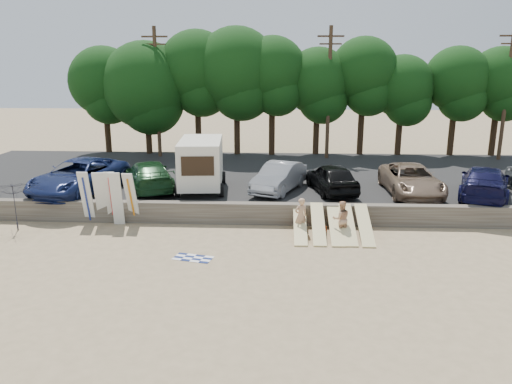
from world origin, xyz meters
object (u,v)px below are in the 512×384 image
(car_0, at_px, (79,177))
(beachgoer_a, at_px, (301,216))
(car_2, at_px, (279,177))
(cooler, at_px, (337,226))
(car_4, at_px, (411,180))
(box_trailer, at_px, (201,162))
(car_5, at_px, (484,182))
(beachgoer_b, at_px, (341,219))
(car_1, at_px, (149,175))
(beach_umbrella, at_px, (16,206))
(car_3, at_px, (332,178))

(car_0, xyz_separation_m, beachgoer_a, (11.39, -3.81, -0.76))
(car_2, bearing_deg, beachgoer_a, -56.70)
(cooler, bearing_deg, car_2, 115.17)
(car_2, height_order, car_4, car_4)
(box_trailer, xyz_separation_m, beachgoer_a, (5.11, -4.68, -1.41))
(car_0, bearing_deg, cooler, -0.61)
(car_5, distance_m, cooler, 8.35)
(car_5, xyz_separation_m, beachgoer_b, (-7.58, -4.18, -0.70))
(car_4, height_order, car_5, car_5)
(car_5, height_order, beachgoer_a, car_5)
(car_0, xyz_separation_m, car_1, (3.44, 0.89, -0.10))
(car_1, height_order, car_5, car_5)
(car_1, distance_m, car_5, 17.28)
(car_0, xyz_separation_m, beach_umbrella, (-1.34, -3.97, -0.47))
(box_trailer, distance_m, car_5, 14.46)
(box_trailer, height_order, car_3, box_trailer)
(car_2, xyz_separation_m, cooler, (2.68, -4.03, -1.29))
(beach_umbrella, bearing_deg, beachgoer_a, 0.76)
(car_1, relative_size, car_3, 1.16)
(box_trailer, distance_m, car_3, 6.92)
(car_1, distance_m, cooler, 10.54)
(car_0, distance_m, car_1, 3.55)
(car_2, relative_size, beachgoer_a, 2.80)
(box_trailer, relative_size, car_1, 0.84)
(car_2, distance_m, car_4, 6.83)
(car_0, bearing_deg, car_1, 27.44)
(beachgoer_a, distance_m, beach_umbrella, 12.73)
(car_5, bearing_deg, beach_umbrella, 32.40)
(car_1, height_order, beach_umbrella, car_1)
(car_1, xyz_separation_m, car_5, (17.26, -0.85, 0.03))
(beachgoer_a, bearing_deg, car_2, -102.84)
(car_2, bearing_deg, box_trailer, -158.34)
(car_0, height_order, car_2, car_0)
(car_3, distance_m, car_5, 7.57)
(beach_umbrella, bearing_deg, beachgoer_b, -0.64)
(car_4, relative_size, beachgoer_a, 3.35)
(beachgoer_a, distance_m, cooler, 1.94)
(car_4, bearing_deg, beach_umbrella, -167.08)
(car_1, xyz_separation_m, beachgoer_b, (9.68, -5.03, -0.67))
(car_1, height_order, car_3, car_3)
(car_1, height_order, cooler, car_1)
(car_5, bearing_deg, beachgoer_b, 50.93)
(car_1, bearing_deg, car_3, 156.59)
(beachgoer_b, height_order, cooler, beachgoer_b)
(box_trailer, height_order, car_4, box_trailer)
(beach_umbrella, bearing_deg, car_2, 22.48)
(car_0, bearing_deg, beach_umbrella, -95.70)
(car_0, bearing_deg, car_3, 16.40)
(car_1, relative_size, car_2, 1.17)
(car_3, xyz_separation_m, beachgoer_b, (-0.04, -4.94, -0.68))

